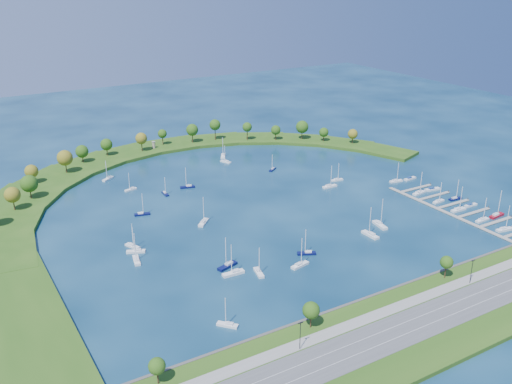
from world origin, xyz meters
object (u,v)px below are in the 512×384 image
moored_boat_7 (131,189)px  moored_boat_21 (370,234)px  docked_boat_0 (504,229)px  docked_boat_5 (471,205)px  moored_boat_9 (337,179)px  moored_boat_18 (136,260)px  moored_boat_12 (226,161)px  docked_boat_4 (458,209)px  harbor_tower (154,145)px  moored_boat_5 (330,186)px  moored_boat_0 (203,222)px  moored_boat_1 (307,252)px  moored_boat_2 (108,178)px  docked_boat_9 (432,189)px  moored_boat_4 (300,264)px  moored_boat_14 (234,272)px  docked_boat_6 (439,201)px  moored_boat_10 (228,324)px  moored_boat_13 (228,265)px  docked_boat_8 (419,192)px  docked_boat_2 (482,219)px  docked_boat_10 (396,181)px  moored_boat_6 (132,245)px  moored_boat_15 (259,272)px  moored_boat_19 (165,193)px  docked_boat_3 (497,215)px  moored_boat_11 (188,186)px  dock_system (457,210)px  moored_boat_16 (223,156)px  docked_boat_11 (410,178)px  docked_boat_7 (455,198)px  moored_boat_3 (142,213)px

moored_boat_7 → moored_boat_21: size_ratio=0.74×
docked_boat_0 → docked_boat_5: 30.22m
moored_boat_9 → moored_boat_18: (-133.98, -34.36, 0.06)m
moored_boat_12 → docked_boat_4: (65.71, -129.07, 0.06)m
harbor_tower → moored_boat_5: size_ratio=0.36×
moored_boat_0 → moored_boat_18: moored_boat_0 is taller
moored_boat_1 → moored_boat_2: 143.10m
moored_boat_12 → docked_boat_5: size_ratio=1.45×
harbor_tower → docked_boat_9: (106.43, -148.39, -3.69)m
moored_boat_4 → moored_boat_2: bearing=93.0°
moored_boat_14 → docked_boat_6: size_ratio=1.23×
moored_boat_1 → moored_boat_4: (-8.66, -7.28, 0.02)m
moored_boat_10 → moored_boat_12: size_ratio=1.00×
moored_boat_21 → moored_boat_14: bearing=87.4°
moored_boat_13 → docked_boat_9: size_ratio=1.49×
moored_boat_21 → docked_boat_8: 64.06m
docked_boat_2 → moored_boat_9: bearing=104.1°
moored_boat_2 → moored_boat_18: (-19.85, -104.26, 0.03)m
moored_boat_1 → docked_boat_10: size_ratio=1.01×
moored_boat_6 → moored_boat_15: 60.56m
moored_boat_13 → moored_boat_19: size_ratio=1.36×
moored_boat_14 → moored_boat_10: bearing=59.7°
moored_boat_12 → docked_boat_3: (76.20, -143.88, 0.08)m
moored_boat_5 → docked_boat_5: 75.17m
moored_boat_4 → moored_boat_5: moored_boat_5 is taller
moored_boat_10 → moored_boat_18: size_ratio=0.87×
moored_boat_11 → moored_boat_12: (39.47, 28.59, -0.03)m
moored_boat_13 → docked_boat_4: (128.81, -8.28, -0.03)m
moored_boat_5 → dock_system: bearing=-57.9°
harbor_tower → moored_boat_15: 180.32m
moored_boat_9 → moored_boat_15: moored_boat_15 is taller
docked_boat_4 → docked_boat_5: docked_boat_4 is taller
harbor_tower → moored_boat_19: bearing=-107.0°
moored_boat_16 → docked_boat_11: 119.55m
docked_boat_5 → docked_boat_11: bearing=90.2°
moored_boat_4 → docked_boat_9: moored_boat_4 is taller
moored_boat_7 → docked_boat_7: docked_boat_7 is taller
moored_boat_9 → moored_boat_21: size_ratio=0.76×
moored_boat_3 → moored_boat_12: size_ratio=1.03×
moored_boat_5 → docked_boat_3: size_ratio=0.92×
dock_system → moored_boat_12: (-65.50, 128.53, 0.53)m
docked_boat_10 → moored_boat_6: bearing=-171.5°
docked_boat_7 → docked_boat_10: (-8.10, 36.28, 0.01)m
moored_boat_15 → harbor_tower: bearing=-174.3°
moored_boat_3 → moored_boat_19: 28.85m
moored_boat_11 → moored_boat_19: bearing=27.2°
moored_boat_12 → moored_boat_21: (7.43, -128.54, 0.09)m
moored_boat_5 → moored_boat_18: (-123.57, -27.94, 0.00)m
moored_boat_4 → docked_boat_8: 108.03m
moored_boat_4 → docked_boat_6: (102.71, 19.62, -0.04)m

